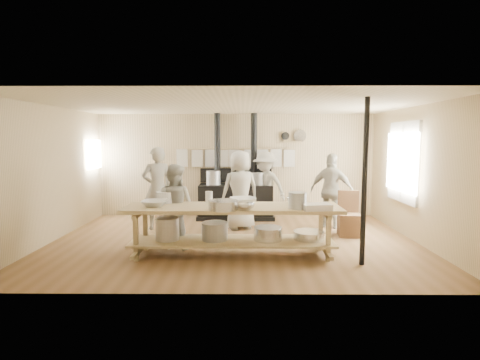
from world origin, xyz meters
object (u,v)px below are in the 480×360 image
object	(u,v)px
cook_right	(332,191)
cook_by_window	(265,186)
cook_far_left	(157,188)
cook_center	(240,190)
roasting_pan	(316,207)
chair	(349,223)
prep_table	(232,225)
cook_left	(174,206)
stove	(235,198)

from	to	relation	value
cook_right	cook_by_window	bearing A→B (deg)	1.08
cook_far_left	cook_center	bearing A→B (deg)	157.10
cook_right	cook_far_left	bearing A→B (deg)	32.67
cook_center	cook_right	xyz separation A→B (m)	(2.03, 0.13, -0.03)
cook_far_left	roasting_pan	bearing A→B (deg)	120.49
chair	roasting_pan	distance (m)	2.04
cook_far_left	cook_right	world-z (taller)	cook_far_left
prep_table	cook_far_left	distance (m)	2.57
cook_left	cook_right	bearing A→B (deg)	-136.67
roasting_pan	cook_by_window	bearing A→B (deg)	100.96
stove	cook_right	distance (m)	2.38
cook_left	chair	world-z (taller)	cook_left
cook_far_left	cook_center	size ratio (longest dim) A/B	1.04
cook_left	cook_center	xyz separation A→B (m)	(1.18, 1.44, 0.10)
stove	cook_by_window	bearing A→B (deg)	-12.88
cook_center	cook_right	world-z (taller)	cook_center
stove	cook_far_left	xyz separation A→B (m)	(-1.69, -1.11, 0.38)
prep_table	roasting_pan	bearing A→B (deg)	-13.73
cook_far_left	roasting_pan	size ratio (longest dim) A/B	4.09
cook_far_left	chair	xyz separation A→B (m)	(4.04, -0.58, -0.63)
cook_far_left	chair	size ratio (longest dim) A/B	1.98
chair	cook_far_left	bearing A→B (deg)	178.39
prep_table	cook_left	xyz separation A→B (m)	(-1.05, 0.47, 0.24)
cook_far_left	roasting_pan	distance (m)	3.77
cook_right	stove	bearing A→B (deg)	6.30
stove	cook_center	bearing A→B (deg)	-83.60
cook_left	cook_center	world-z (taller)	cook_center
stove	cook_center	world-z (taller)	stove
cook_right	chair	size ratio (longest dim) A/B	1.82
cook_center	cook_right	bearing A→B (deg)	162.89
prep_table	cook_center	distance (m)	1.95
prep_table	cook_center	bearing A→B (deg)	86.23
chair	roasting_pan	bearing A→B (deg)	-114.64
cook_right	chair	bearing A→B (deg)	135.97
stove	cook_left	distance (m)	2.77
cook_right	cook_left	bearing A→B (deg)	56.72
cook_far_left	cook_right	xyz separation A→B (m)	(3.84, 0.14, -0.07)
prep_table	cook_center	size ratio (longest dim) A/B	2.08
stove	cook_far_left	world-z (taller)	stove
prep_table	cook_by_window	size ratio (longest dim) A/B	2.17
stove	chair	world-z (taller)	stove
stove	prep_table	xyz separation A→B (m)	(-0.00, -3.02, -0.00)
chair	roasting_pan	xyz separation A→B (m)	(-1.00, -1.66, 0.63)
cook_right	roasting_pan	bearing A→B (deg)	101.85
cook_center	cook_by_window	size ratio (longest dim) A/B	1.04
stove	cook_center	xyz separation A→B (m)	(0.12, -1.10, 0.34)
cook_left	cook_right	distance (m)	3.57
roasting_pan	prep_table	bearing A→B (deg)	166.27
cook_by_window	roasting_pan	distance (m)	3.24
cook_far_left	cook_by_window	world-z (taller)	cook_far_left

